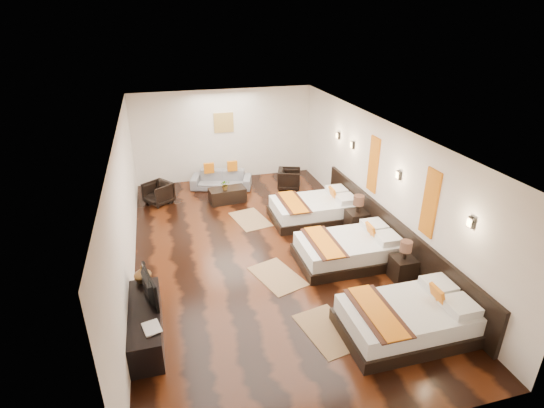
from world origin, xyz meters
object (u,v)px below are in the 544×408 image
object	(u,v)px
book	(144,331)
tv_console	(146,323)
bed_far	(315,209)
tv	(145,288)
nightstand_a	(403,266)
coffee_table	(227,195)
bed_near	(408,319)
sofa	(221,180)
bed_mid	(349,249)
nightstand_b	(357,219)
armchair_right	(289,179)
armchair_left	(158,193)
figurine	(143,274)
table_plant	(225,185)

from	to	relation	value
book	tv_console	bearing A→B (deg)	90.00
bed_far	tv	size ratio (longest dim) A/B	2.53
nightstand_a	coffee_table	xyz separation A→B (m)	(-2.72, 4.67, -0.10)
bed_near	sofa	bearing A→B (deg)	105.49
bed_near	bed_mid	world-z (taller)	bed_near
bed_far	nightstand_b	bearing A→B (deg)	-50.37
bed_mid	tv_console	bearing A→B (deg)	-163.10
bed_mid	bed_far	size ratio (longest dim) A/B	1.00
tv_console	book	xyz separation A→B (m)	(0.00, -0.52, 0.29)
nightstand_b	tv	world-z (taller)	tv
sofa	armchair_right	xyz separation A→B (m)	(1.97, -0.58, 0.05)
bed_near	coffee_table	world-z (taller)	bed_near
book	coffee_table	xyz separation A→B (m)	(2.22, 5.55, -0.37)
armchair_left	coffee_table	bearing A→B (deg)	42.18
bed_near	coffee_table	bearing A→B (deg)	108.01
figurine	coffee_table	size ratio (longest dim) A/B	0.32
nightstand_b	bed_mid	bearing A→B (deg)	-122.54
sofa	tv	bearing A→B (deg)	-93.39
book	armchair_right	world-z (taller)	armchair_right
nightstand_a	coffee_table	world-z (taller)	nightstand_a
sofa	book	bearing A→B (deg)	-91.54
nightstand_a	tv	size ratio (longest dim) A/B	1.02
nightstand_a	book	xyz separation A→B (m)	(-4.94, -0.88, 0.26)
tv_console	coffee_table	bearing A→B (deg)	66.15
figurine	tv_console	bearing A→B (deg)	-90.00
bed_far	sofa	world-z (taller)	bed_far
book	bed_near	bearing A→B (deg)	-7.10
bed_mid	nightstand_a	xyz separation A→B (m)	(0.75, -0.92, 0.02)
bed_mid	bed_far	xyz separation A→B (m)	(-0.00, 2.07, -0.00)
bed_near	armchair_right	bearing A→B (deg)	90.08
bed_mid	tv_console	xyz separation A→B (m)	(-4.20, -1.28, -0.01)
bed_far	nightstand_b	xyz separation A→B (m)	(0.75, -0.90, 0.05)
bed_mid	armchair_right	world-z (taller)	bed_mid
tv_console	sofa	xyz separation A→B (m)	(2.22, 6.08, -0.02)
book	sofa	distance (m)	6.97
tv_console	tv	size ratio (longest dim) A/B	2.11
bed_near	book	bearing A→B (deg)	172.90
tv	sofa	size ratio (longest dim) A/B	0.48
sofa	bed_far	bearing A→B (deg)	-37.03
book	armchair_left	world-z (taller)	armchair_left
bed_far	figurine	size ratio (longest dim) A/B	6.73
armchair_left	armchair_right	distance (m)	3.83
bed_far	tv_console	xyz separation A→B (m)	(-4.20, -3.35, -0.01)
tv	figurine	world-z (taller)	tv
bed_mid	coffee_table	world-z (taller)	bed_mid
armchair_right	table_plant	xyz separation A→B (m)	(-2.02, -0.54, 0.24)
bed_mid	armchair_right	bearing A→B (deg)	90.12
figurine	sofa	size ratio (longest dim) A/B	0.18
bed_near	book	world-z (taller)	bed_near
bed_near	tv	size ratio (longest dim) A/B	2.55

